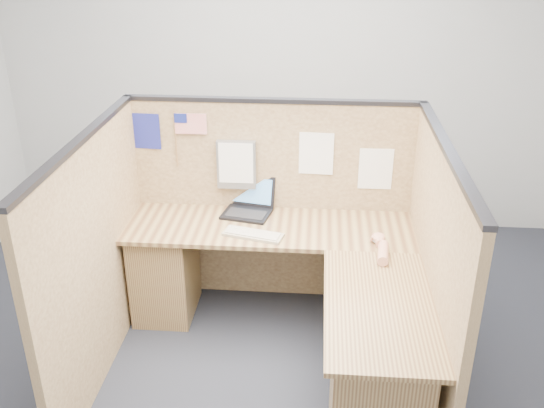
# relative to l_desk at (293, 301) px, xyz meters

# --- Properties ---
(floor) EXTENTS (5.00, 5.00, 0.00)m
(floor) POSITION_rel_l_desk_xyz_m (-0.18, -0.29, -0.39)
(floor) COLOR black
(floor) RESTS_ON ground
(wall_back) EXTENTS (5.00, 0.00, 5.00)m
(wall_back) POSITION_rel_l_desk_xyz_m (-0.18, 1.96, 1.01)
(wall_back) COLOR #A4A7A9
(wall_back) RESTS_ON floor
(cubicle_partitions) EXTENTS (2.06, 1.83, 1.53)m
(cubicle_partitions) POSITION_rel_l_desk_xyz_m (-0.18, 0.14, 0.38)
(cubicle_partitions) COLOR brown
(cubicle_partitions) RESTS_ON floor
(l_desk) EXTENTS (1.95, 1.75, 0.73)m
(l_desk) POSITION_rel_l_desk_xyz_m (0.00, 0.00, 0.00)
(l_desk) COLOR brown
(l_desk) RESTS_ON floor
(laptop) EXTENTS (0.37, 0.37, 0.24)m
(laptop) POSITION_rel_l_desk_xyz_m (-0.36, 0.61, 0.40)
(laptop) COLOR black
(laptop) RESTS_ON l_desk
(keyboard) EXTENTS (0.42, 0.23, 0.03)m
(keyboard) POSITION_rel_l_desk_xyz_m (-0.28, 0.24, 0.35)
(keyboard) COLOR gray
(keyboard) RESTS_ON l_desk
(mouse) EXTENTS (0.11, 0.09, 0.04)m
(mouse) POSITION_rel_l_desk_xyz_m (0.54, 0.21, 0.36)
(mouse) COLOR #BCBCC0
(mouse) RESTS_ON l_desk
(hand_forearm) EXTENTS (0.10, 0.35, 0.07)m
(hand_forearm) POSITION_rel_l_desk_xyz_m (0.55, 0.08, 0.37)
(hand_forearm) COLOR tan
(hand_forearm) RESTS_ON l_desk
(blue_poster) EXTENTS (0.19, 0.02, 0.25)m
(blue_poster) POSITION_rel_l_desk_xyz_m (-1.06, 0.68, 0.89)
(blue_poster) COLOR navy
(blue_poster) RESTS_ON cubicle_partitions
(american_flag) EXTENTS (0.23, 0.01, 0.39)m
(american_flag) POSITION_rel_l_desk_xyz_m (-0.78, 0.67, 0.94)
(american_flag) COLOR olive
(american_flag) RESTS_ON cubicle_partitions
(file_holder) EXTENTS (0.27, 0.05, 0.35)m
(file_holder) POSITION_rel_l_desk_xyz_m (-0.44, 0.66, 0.67)
(file_holder) COLOR slate
(file_holder) RESTS_ON cubicle_partitions
(paper_left) EXTENTS (0.24, 0.01, 0.30)m
(paper_left) POSITION_rel_l_desk_xyz_m (0.12, 0.68, 0.76)
(paper_left) COLOR white
(paper_left) RESTS_ON cubicle_partitions
(paper_right) EXTENTS (0.23, 0.01, 0.30)m
(paper_right) POSITION_rel_l_desk_xyz_m (0.53, 0.68, 0.66)
(paper_right) COLOR white
(paper_right) RESTS_ON cubicle_partitions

